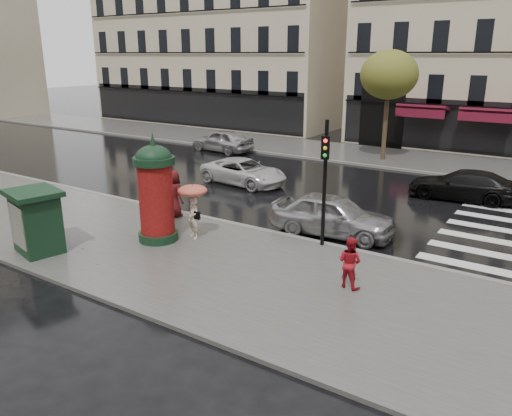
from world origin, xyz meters
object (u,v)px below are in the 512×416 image
Objects in this scene: car_black at (463,185)px; car_far_silver at (222,141)px; traffic_light at (325,172)px; woman_red at (350,262)px; car_white at (244,172)px; newsstand at (36,221)px; car_silver at (333,215)px; woman_umbrella at (193,202)px; man_burgundy at (174,194)px; morris_column at (156,190)px.

car_black is 1.05× the size of car_far_silver.
traffic_light is 18.32m from car_far_silver.
woman_red is 0.31× the size of car_black.
car_white is (-9.29, 8.26, -0.22)m from woman_red.
newsstand reaches higher than car_silver.
woman_umbrella reaches higher than man_burgundy.
car_white is 10.43m from car_black.
car_far_silver is (-9.32, 14.08, -0.67)m from woman_umbrella.
woman_red reaches higher than car_far_silver.
morris_column reaches higher than man_burgundy.
morris_column reaches higher than car_far_silver.
car_black is (2.66, 8.99, -2.02)m from traffic_light.
car_white is 8.92m from car_far_silver.
morris_column is 3.95m from newsstand.
woman_umbrella is at bearing -156.48° from traffic_light.
woman_red is at bearing -126.46° from car_white.
woman_umbrella is at bearing 124.83° from car_silver.
woman_red is 0.79× the size of man_burgundy.
car_far_silver is (-7.06, 12.60, -0.30)m from man_burgundy.
morris_column reaches higher than newsstand.
woman_red reaches higher than car_black.
woman_red is 0.71× the size of newsstand.
car_black is 16.45m from car_far_silver.
traffic_light is at bearing 52.55° from car_far_silver.
traffic_light is at bearing -174.03° from car_silver.
car_black is at bearing 54.88° from newsstand.
newsstand reaches higher than car_black.
man_burgundy reaches higher than car_silver.
woman_red is 10.11m from newsstand.
man_burgundy is 0.42× the size of car_silver.
woman_red is 8.66m from man_burgundy.
car_silver is at bearing 101.69° from traffic_light.
man_burgundy is 0.90× the size of newsstand.
woman_umbrella reaches higher than car_white.
car_black is (10.25, 14.58, -0.51)m from newsstand.
woman_red reaches higher than car_white.
woman_red is 12.43m from car_white.
newsstand is 0.45× the size of car_white.
woman_umbrella reaches higher than car_black.
traffic_light reaches higher than woman_red.
woman_umbrella is 6.21m from woman_red.
newsstand is at bearing -130.42° from morris_column.
car_black is at bearing 73.49° from traffic_light.
car_white is at bearing 104.59° from morris_column.
morris_column is at bearing 11.30° from woman_red.
car_silver is at bearing -148.38° from man_burgundy.
car_far_silver is at bearing -105.50° from car_black.
car_far_silver is at bearing 137.62° from traffic_light.
morris_column is 6.40m from car_silver.
newsstand is at bearing 23.12° from car_far_silver.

